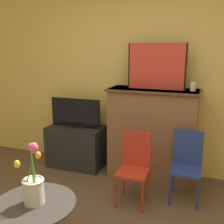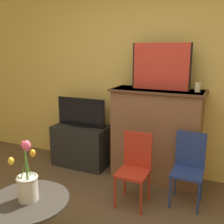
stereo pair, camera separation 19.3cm
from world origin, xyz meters
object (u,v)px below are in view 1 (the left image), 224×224
Objects in this scene: tv_monitor at (75,113)px; painting at (156,66)px; vase_tulips at (33,187)px; chair_red at (135,164)px; chair_blue at (187,162)px.

painting is at bearing 1.53° from tv_monitor.
tv_monitor is at bearing 107.46° from vase_tulips.
tv_monitor is 0.94× the size of chair_red.
tv_monitor is 1.79m from vase_tulips.
chair_blue is (1.56, -0.37, -0.34)m from tv_monitor.
tv_monitor is at bearing 166.50° from chair_blue.
chair_red is at bearing -155.78° from chair_blue.
vase_tulips is (-0.49, -1.09, 0.21)m from chair_red.
vase_tulips is at bearing -127.41° from chair_blue.
vase_tulips reaches higher than tv_monitor.
tv_monitor is 1.45× the size of vase_tulips.
painting reaches higher than vase_tulips.
tv_monitor is 1.63m from chair_blue.
tv_monitor is at bearing 149.21° from chair_red.
chair_red is 1.22m from vase_tulips.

